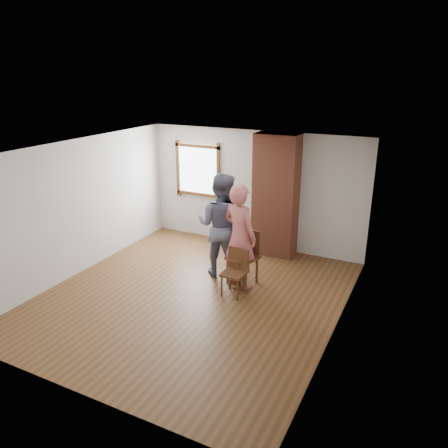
{
  "coord_description": "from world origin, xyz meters",
  "views": [
    {
      "loc": [
        3.57,
        -5.9,
        3.81
      ],
      "look_at": [
        0.23,
        0.8,
        1.15
      ],
      "focal_mm": 35.0,
      "sensor_mm": 36.0,
      "label": 1
    }
  ],
  "objects_px": {
    "side_table": "(240,267)",
    "man": "(221,225)",
    "person_pink": "(240,236)",
    "stoneware_crock": "(247,241)",
    "dining_chair_right": "(236,270)",
    "dining_chair_left": "(245,253)"
  },
  "relations": [
    {
      "from": "dining_chair_right",
      "to": "person_pink",
      "type": "xyz_separation_m",
      "value": [
        -0.08,
        0.33,
        0.5
      ]
    },
    {
      "from": "dining_chair_left",
      "to": "man",
      "type": "distance_m",
      "value": 0.71
    },
    {
      "from": "dining_chair_left",
      "to": "dining_chair_right",
      "type": "relative_size",
      "value": 1.23
    },
    {
      "from": "dining_chair_left",
      "to": "person_pink",
      "type": "height_order",
      "value": "person_pink"
    },
    {
      "from": "stoneware_crock",
      "to": "man",
      "type": "distance_m",
      "value": 1.56
    },
    {
      "from": "stoneware_crock",
      "to": "dining_chair_left",
      "type": "distance_m",
      "value": 1.6
    },
    {
      "from": "stoneware_crock",
      "to": "side_table",
      "type": "relative_size",
      "value": 0.69
    },
    {
      "from": "man",
      "to": "dining_chair_right",
      "type": "bearing_deg",
      "value": 127.7
    },
    {
      "from": "side_table",
      "to": "person_pink",
      "type": "distance_m",
      "value": 0.58
    },
    {
      "from": "side_table",
      "to": "man",
      "type": "height_order",
      "value": "man"
    },
    {
      "from": "person_pink",
      "to": "side_table",
      "type": "bearing_deg",
      "value": 134.97
    },
    {
      "from": "stoneware_crock",
      "to": "dining_chair_right",
      "type": "distance_m",
      "value": 2.06
    },
    {
      "from": "dining_chair_left",
      "to": "man",
      "type": "height_order",
      "value": "man"
    },
    {
      "from": "person_pink",
      "to": "stoneware_crock",
      "type": "bearing_deg",
      "value": -55.26
    },
    {
      "from": "man",
      "to": "person_pink",
      "type": "distance_m",
      "value": 0.58
    },
    {
      "from": "dining_chair_left",
      "to": "side_table",
      "type": "bearing_deg",
      "value": -72.99
    },
    {
      "from": "person_pink",
      "to": "dining_chair_left",
      "type": "bearing_deg",
      "value": -87.32
    },
    {
      "from": "dining_chair_right",
      "to": "man",
      "type": "distance_m",
      "value": 1.01
    },
    {
      "from": "dining_chair_right",
      "to": "side_table",
      "type": "bearing_deg",
      "value": 99.95
    },
    {
      "from": "dining_chair_right",
      "to": "stoneware_crock",
      "type": "bearing_deg",
      "value": 110.53
    },
    {
      "from": "stoneware_crock",
      "to": "person_pink",
      "type": "xyz_separation_m",
      "value": [
        0.54,
        -1.61,
        0.76
      ]
    },
    {
      "from": "dining_chair_right",
      "to": "dining_chair_left",
      "type": "bearing_deg",
      "value": 96.89
    }
  ]
}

